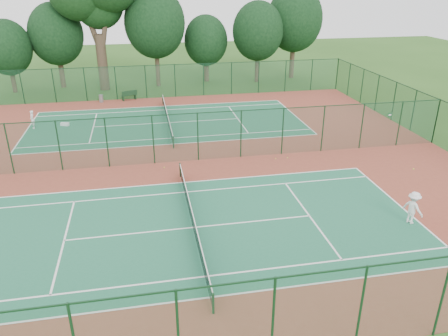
{
  "coord_description": "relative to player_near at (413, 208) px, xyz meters",
  "views": [
    {
      "loc": [
        -2.09,
        -28.44,
        12.01
      ],
      "look_at": [
        2.37,
        -5.29,
        1.6
      ],
      "focal_mm": 35.0,
      "sensor_mm": 36.0,
      "label": 1
    }
  ],
  "objects": [
    {
      "name": "stray_ball_c",
      "position": [
        -12.34,
        9.71,
        -0.87
      ],
      "size": [
        0.08,
        0.08,
        0.08
      ],
      "primitive_type": "sphere",
      "color": "gold",
      "rests_on": "red_pad"
    },
    {
      "name": "trash_bin",
      "position": [
        -17.6,
        27.92,
        -0.52
      ],
      "size": [
        0.55,
        0.55,
        0.78
      ],
      "primitive_type": "cylinder",
      "rotation": [
        0.0,
        0.0,
        0.32
      ],
      "color": "gray",
      "rests_on": "red_pad"
    },
    {
      "name": "player_near",
      "position": [
        0.0,
        0.0,
        0.0
      ],
      "size": [
        1.06,
        1.33,
        1.8
      ],
      "primitive_type": "imported",
      "rotation": [
        0.0,
        0.0,
        1.96
      ],
      "color": "white",
      "rests_on": "court_near"
    },
    {
      "name": "kit_bag",
      "position": [
        -20.25,
        20.56,
        -0.77
      ],
      "size": [
        0.77,
        0.48,
        0.27
      ],
      "primitive_type": "cube",
      "rotation": [
        0.0,
        0.0,
        -0.32
      ],
      "color": "silver",
      "rests_on": "red_pad"
    },
    {
      "name": "court_near",
      "position": [
        -11.38,
        1.69,
        -0.9
      ],
      "size": [
        23.77,
        10.97,
        0.01
      ],
      "primitive_type": "cube",
      "color": "#1F6547",
      "rests_on": "red_pad"
    },
    {
      "name": "tennis_net_far",
      "position": [
        -11.38,
        19.69,
        -0.37
      ],
      "size": [
        0.1,
        12.9,
        0.97
      ],
      "color": "#153C20",
      "rests_on": "ground"
    },
    {
      "name": "fence_south",
      "position": [
        -11.38,
        -7.31,
        0.84
      ],
      "size": [
        40.0,
        0.09,
        3.5
      ],
      "color": "#1B5232",
      "rests_on": "ground"
    },
    {
      "name": "tennis_net_near",
      "position": [
        -11.38,
        1.69,
        -0.37
      ],
      "size": [
        0.1,
        12.9,
        0.97
      ],
      "color": "#133419",
      "rests_on": "ground"
    },
    {
      "name": "red_pad",
      "position": [
        -11.38,
        10.69,
        -0.91
      ],
      "size": [
        40.0,
        36.0,
        0.01
      ],
      "primitive_type": "cube",
      "color": "brown",
      "rests_on": "ground"
    },
    {
      "name": "court_far",
      "position": [
        -11.38,
        19.69,
        -0.9
      ],
      "size": [
        23.77,
        10.97,
        0.01
      ],
      "primitive_type": "cube",
      "color": "#1D5D3D",
      "rests_on": "red_pad"
    },
    {
      "name": "player_far",
      "position": [
        -22.77,
        20.32,
        -0.12
      ],
      "size": [
        0.53,
        0.65,
        1.55
      ],
      "primitive_type": "imported",
      "rotation": [
        0.0,
        0.0,
        -1.26
      ],
      "color": "white",
      "rests_on": "court_far"
    },
    {
      "name": "fence_north",
      "position": [
        -11.38,
        28.69,
        0.84
      ],
      "size": [
        40.0,
        0.09,
        3.5
      ],
      "color": "#1A5032",
      "rests_on": "ground"
    },
    {
      "name": "stray_ball_b",
      "position": [
        -3.52,
        9.8,
        -0.87
      ],
      "size": [
        0.07,
        0.07,
        0.07
      ],
      "primitive_type": "sphere",
      "color": "#C5E435",
      "rests_on": "red_pad"
    },
    {
      "name": "stray_ball_a",
      "position": [
        -4.38,
        9.84,
        -0.87
      ],
      "size": [
        0.07,
        0.07,
        0.07
      ],
      "primitive_type": "sphere",
      "color": "yellow",
      "rests_on": "red_pad"
    },
    {
      "name": "bench",
      "position": [
        -14.74,
        28.22,
        -0.38
      ],
      "size": [
        1.73,
        1.07,
        1.03
      ],
      "rotation": [
        0.0,
        0.0,
        0.38
      ],
      "color": "black",
      "rests_on": "red_pad"
    },
    {
      "name": "ground",
      "position": [
        -11.38,
        10.69,
        -0.92
      ],
      "size": [
        120.0,
        120.0,
        0.0
      ],
      "primitive_type": "plane",
      "color": "#29531A",
      "rests_on": "ground"
    },
    {
      "name": "evergreen_row",
      "position": [
        -10.88,
        34.94,
        -0.92
      ],
      "size": [
        39.0,
        5.0,
        12.0
      ],
      "primitive_type": null,
      "color": "black",
      "rests_on": "ground"
    },
    {
      "name": "fence_east",
      "position": [
        8.62,
        10.69,
        0.84
      ],
      "size": [
        0.09,
        36.0,
        3.5
      ],
      "rotation": [
        0.0,
        0.0,
        1.57
      ],
      "color": "#174629",
      "rests_on": "ground"
    },
    {
      "name": "fence_divider",
      "position": [
        -11.38,
        10.69,
        0.84
      ],
      "size": [
        40.0,
        0.09,
        3.5
      ],
      "color": "#184830",
      "rests_on": "ground"
    }
  ]
}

